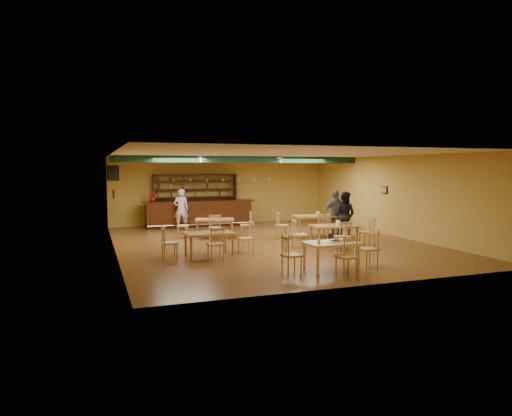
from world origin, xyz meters
name	(u,v)px	position (x,y,z in m)	size (l,w,h in m)	color
floor	(269,243)	(0.00, 0.00, 0.00)	(12.00, 12.00, 0.00)	brown
ceiling_beam	(243,160)	(0.00, 2.80, 2.87)	(10.00, 0.30, 0.25)	#10321D
track_rail_left	(194,158)	(-1.80, 3.40, 2.94)	(0.05, 2.50, 0.05)	white
track_rail_right	(270,158)	(1.40, 3.40, 2.94)	(0.05, 2.50, 0.05)	white
ac_unit	(113,173)	(-4.80, 4.20, 2.35)	(0.34, 0.70, 0.48)	white
picture_left	(113,194)	(-4.97, 1.00, 1.70)	(0.04, 0.34, 0.28)	black
picture_right	(385,190)	(4.97, 0.50, 1.70)	(0.04, 0.34, 0.28)	black
bar_counter	(199,213)	(-1.24, 5.15, 0.56)	(4.84, 0.85, 1.13)	black
back_bar_hutch	(196,199)	(-1.24, 5.78, 1.14)	(3.74, 0.40, 2.28)	black
poinsettia	(153,196)	(-3.21, 5.15, 1.37)	(0.27, 0.27, 0.48)	#A8160F
dining_table_a	(215,228)	(-1.43, 1.74, 0.35)	(1.39, 0.83, 0.70)	#A17839
dining_table_b	(314,226)	(2.13, 0.80, 0.39)	(1.57, 0.94, 0.79)	#A17839
dining_table_c	(209,244)	(-2.48, -1.60, 0.35)	(1.38, 0.83, 0.69)	#A17839
dining_table_d	(334,236)	(1.64, -1.53, 0.36)	(1.44, 0.86, 0.72)	#A17839
near_table	(331,256)	(-0.04, -4.40, 0.35)	(1.31, 0.84, 0.70)	beige
pizza_tray	(335,242)	(0.05, -4.40, 0.71)	(0.40, 0.40, 0.01)	silver
parmesan_shaker	(319,242)	(-0.47, -4.54, 0.76)	(0.07, 0.07, 0.11)	#EAE5C6
napkin_stack	(339,240)	(0.29, -4.21, 0.72)	(0.20, 0.15, 0.03)	white
pizza_server	(339,241)	(0.19, -4.35, 0.72)	(0.32, 0.09, 0.00)	silver
side_plate	(354,242)	(0.47, -4.59, 0.71)	(0.22, 0.22, 0.01)	white
patron_bar	(181,209)	(-2.17, 4.33, 0.85)	(0.62, 0.41, 1.69)	#9D53B5
patron_right_a	(344,215)	(2.93, 0.00, 0.85)	(0.82, 0.64, 1.70)	black
patron_right_b	(336,213)	(2.84, 0.47, 0.87)	(1.03, 0.43, 1.75)	slate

